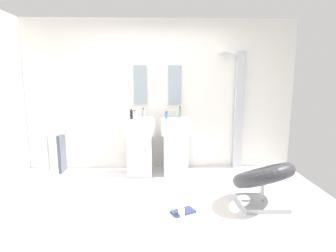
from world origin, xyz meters
TOP-DOWN VIEW (x-y plane):
  - ground_plane at (0.00, 0.00)m, footprint 4.80×3.60m
  - rear_partition at (0.00, 1.65)m, footprint 4.80×0.10m
  - pedestal_sink_left at (-0.30, 1.25)m, footprint 0.50×0.50m
  - pedestal_sink_right at (0.30, 1.25)m, footprint 0.50×0.50m
  - vanity_mirror_left at (-0.30, 1.58)m, footprint 0.22×0.03m
  - vanity_mirror_right at (0.30, 1.58)m, footprint 0.22×0.03m
  - shower_column at (1.42, 1.53)m, footprint 0.49×0.24m
  - lounge_chair at (1.34, 0.04)m, footprint 1.08×1.09m
  - towel_rack at (-1.27, 0.27)m, footprint 0.37×0.22m
  - area_rug at (0.42, -0.12)m, footprint 1.06×0.69m
  - magazine_navy at (0.31, -0.16)m, footprint 0.32×0.27m
  - coffee_mug at (0.28, -0.24)m, footprint 0.08×0.08m
  - soap_bottle_grey at (-0.24, 1.43)m, footprint 0.05×0.05m
  - soap_bottle_blue at (0.15, 1.23)m, footprint 0.06×0.06m
  - soap_bottle_white at (-0.39, 1.40)m, footprint 0.06×0.06m
  - soap_bottle_green at (0.38, 1.38)m, footprint 0.05×0.05m
  - soap_bottle_black at (-0.42, 1.20)m, footprint 0.05×0.05m

SIDE VIEW (x-z plane):
  - ground_plane at x=0.00m, z-range -0.04..0.00m
  - area_rug at x=0.42m, z-range 0.00..0.01m
  - magazine_navy at x=0.31m, z-range 0.01..0.04m
  - coffee_mug at x=0.28m, z-range 0.01..0.11m
  - lounge_chair at x=1.34m, z-range 0.03..0.67m
  - pedestal_sink_left at x=-0.30m, z-range 0.00..1.05m
  - pedestal_sink_right at x=0.30m, z-range 0.00..1.05m
  - towel_rack at x=-1.27m, z-range 0.15..1.10m
  - soap_bottle_white at x=-0.39m, z-range 0.94..1.06m
  - soap_bottle_blue at x=0.15m, z-range 0.94..1.06m
  - soap_bottle_grey at x=-0.24m, z-range 0.94..1.10m
  - soap_bottle_black at x=-0.42m, z-range 0.94..1.11m
  - soap_bottle_green at x=0.38m, z-range 0.94..1.13m
  - shower_column at x=1.42m, z-range 0.05..2.10m
  - rear_partition at x=0.00m, z-range 0.00..2.60m
  - vanity_mirror_left at x=-0.30m, z-range 1.15..1.81m
  - vanity_mirror_right at x=0.30m, z-range 1.15..1.81m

